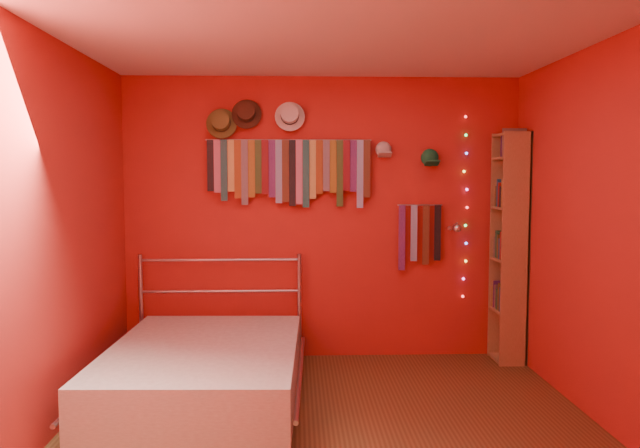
{
  "coord_description": "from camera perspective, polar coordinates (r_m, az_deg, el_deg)",
  "views": [
    {
      "loc": [
        -0.23,
        -3.8,
        1.63
      ],
      "look_at": [
        -0.05,
        0.9,
        1.27
      ],
      "focal_mm": 35.0,
      "sensor_mm": 36.0,
      "label": 1
    }
  ],
  "objects": [
    {
      "name": "right_wall",
      "position": [
        4.3,
        25.29,
        -1.06
      ],
      "size": [
        0.02,
        3.5,
        2.5
      ],
      "primitive_type": "cube",
      "color": "#A81B1B",
      "rests_on": "ground"
    },
    {
      "name": "left_wall",
      "position": [
        4.11,
        -23.89,
        -1.25
      ],
      "size": [
        0.02,
        3.5,
        2.5
      ],
      "primitive_type": "cube",
      "color": "#A81B1B",
      "rests_on": "ground"
    },
    {
      "name": "fairy_lights",
      "position": [
        5.71,
        13.15,
        1.48
      ],
      "size": [
        0.06,
        0.02,
        1.63
      ],
      "color": "#FF3333",
      "rests_on": "back_wall"
    },
    {
      "name": "tie_rack",
      "position": [
        5.48,
        -2.8,
        5.13
      ],
      "size": [
        1.45,
        0.03,
        0.6
      ],
      "color": "#B2B2B7",
      "rests_on": "back_wall"
    },
    {
      "name": "cap_green",
      "position": [
        5.62,
        10.01,
        5.99
      ],
      "size": [
        0.17,
        0.21,
        0.17
      ],
      "color": "#176B3C",
      "rests_on": "back_wall"
    },
    {
      "name": "fedora_white",
      "position": [
        5.48,
        -2.78,
        9.9
      ],
      "size": [
        0.26,
        0.14,
        0.26
      ],
      "rotation": [
        1.36,
        0.0,
        0.0
      ],
      "color": "silver",
      "rests_on": "back_wall"
    },
    {
      "name": "bookshelf",
      "position": [
        5.68,
        17.26,
        -1.95
      ],
      "size": [
        0.25,
        0.34,
        2.0
      ],
      "color": "olive",
      "rests_on": "ground"
    },
    {
      "name": "fedora_brown",
      "position": [
        5.5,
        -6.76,
        10.06
      ],
      "size": [
        0.26,
        0.14,
        0.26
      ],
      "rotation": [
        1.36,
        0.0,
        0.0
      ],
      "color": "#3F2416",
      "rests_on": "back_wall"
    },
    {
      "name": "bed",
      "position": [
        4.72,
        -10.51,
        -13.0
      ],
      "size": [
        1.48,
        1.98,
        0.94
      ],
      "rotation": [
        0.0,
        0.0,
        -0.03
      ],
      "color": "#B2B2B7",
      "rests_on": "ground"
    },
    {
      "name": "ground",
      "position": [
        4.14,
        1.26,
        -18.77
      ],
      "size": [
        3.5,
        3.5,
        0.0
      ],
      "primitive_type": "plane",
      "color": "#50361B",
      "rests_on": "ground"
    },
    {
      "name": "small_tie_rack",
      "position": [
        5.61,
        9.06,
        -0.79
      ],
      "size": [
        0.4,
        0.03,
        0.59
      ],
      "color": "#B2B2B7",
      "rests_on": "back_wall"
    },
    {
      "name": "reading_lamp",
      "position": [
        5.5,
        12.34,
        -0.36
      ],
      "size": [
        0.07,
        0.31,
        0.09
      ],
      "color": "#B2B2B7",
      "rests_on": "back_wall"
    },
    {
      "name": "fedora_olive",
      "position": [
        5.51,
        -9.03,
        9.17
      ],
      "size": [
        0.27,
        0.14,
        0.26
      ],
      "rotation": [
        1.36,
        0.0,
        0.0
      ],
      "color": "brown",
      "rests_on": "back_wall"
    },
    {
      "name": "ceiling",
      "position": [
        3.9,
        1.33,
        17.33
      ],
      "size": [
        3.5,
        3.5,
        0.02
      ],
      "primitive_type": "cube",
      "color": "white",
      "rests_on": "back_wall"
    },
    {
      "name": "cap_white",
      "position": [
        5.55,
        5.82,
        6.78
      ],
      "size": [
        0.16,
        0.2,
        0.16
      ],
      "color": "beige",
      "rests_on": "back_wall"
    },
    {
      "name": "back_wall",
      "position": [
        5.56,
        0.21,
        0.52
      ],
      "size": [
        3.5,
        0.02,
        2.5
      ],
      "primitive_type": "cube",
      "color": "#A81B1B",
      "rests_on": "ground"
    }
  ]
}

